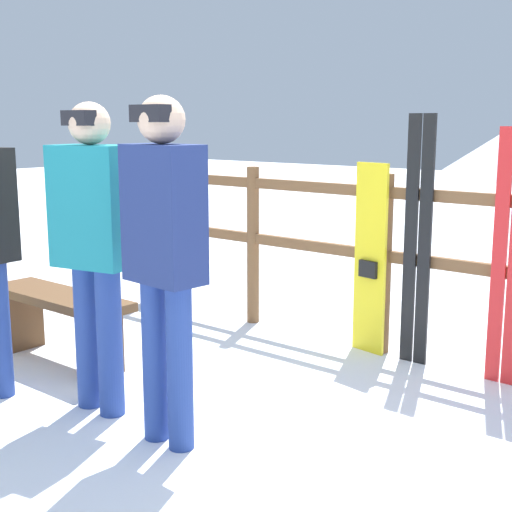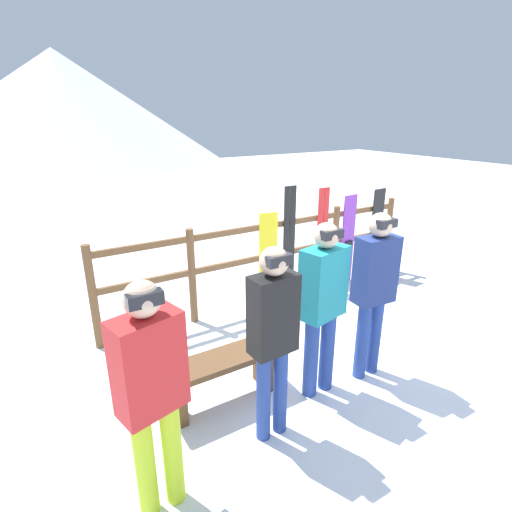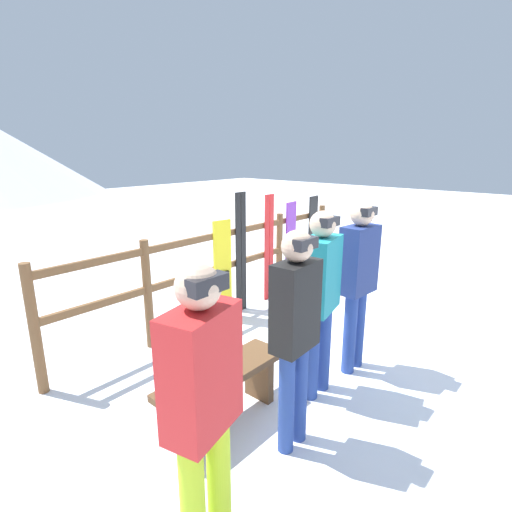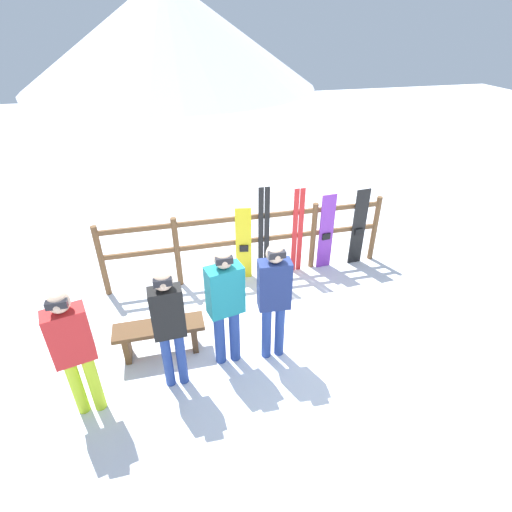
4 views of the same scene
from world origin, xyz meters
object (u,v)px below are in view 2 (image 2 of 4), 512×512
Objects in this scene: bench at (223,369)px; ski_pair_black at (289,244)px; person_black at (273,330)px; person_teal at (323,299)px; snowboard_purple at (348,240)px; snowboard_black_stripe at (376,233)px; ski_pair_red at (322,240)px; person_navy at (374,284)px; snowboard_yellow at (268,260)px; person_red at (151,386)px.

ski_pair_black reaches higher than bench.
person_teal is at bearing 18.79° from person_black.
snowboard_purple is 0.98× the size of snowboard_black_stripe.
ski_pair_black is at bearing -180.00° from ski_pair_red.
person_navy reaches higher than snowboard_purple.
snowboard_black_stripe is (2.79, 1.91, -0.28)m from person_teal.
ski_pair_black is at bearing 179.89° from snowboard_black_stripe.
snowboard_purple is (1.16, -0.00, -0.13)m from ski_pair_black.
person_navy is at bearing -15.04° from bench.
snowboard_black_stripe reaches higher than bench.
bench is 0.71× the size of person_black.
person_black reaches higher than ski_pair_red.
snowboard_black_stripe is at bearing 0.00° from snowboard_yellow.
snowboard_yellow is 0.84× the size of ski_pair_red.
person_black is (-0.71, -0.24, 0.01)m from person_teal.
person_black is 0.97× the size of person_navy.
bench is 0.72× the size of ski_pair_black.
person_teal is at bearing -117.49° from ski_pair_black.
ski_pair_red is at bearing 42.85° from person_black.
snowboard_yellow is 0.40m from ski_pair_black.
person_navy is at bearing -90.42° from snowboard_yellow.
person_black reaches higher than bench.
ski_pair_red is at bearing 49.90° from person_teal.
ski_pair_black is (1.00, 1.92, -0.17)m from person_teal.
snowboard_yellow reaches higher than bench.
person_teal is 1.79m from person_red.
person_navy is 2.22m from ski_pair_red.
person_navy reaches higher than ski_pair_black.
person_teal is 1.21× the size of snowboard_purple.
ski_pair_red reaches higher than snowboard_black_stripe.
person_navy reaches higher than bench.
person_teal reaches higher than snowboard_black_stripe.
bench is 0.69× the size of person_navy.
person_teal is 3.40m from snowboard_black_stripe.
person_red is at bearing -171.48° from person_navy.
person_navy is 2.40m from person_red.
ski_pair_black reaches higher than snowboard_black_stripe.
snowboard_black_stripe is (3.51, 2.16, -0.29)m from person_black.
ski_pair_red reaches higher than bench.
snowboard_yellow is at bearing -179.79° from ski_pair_red.
person_red is at bearing -166.95° from person_teal.
snowboard_black_stripe is (2.17, 1.96, -0.30)m from person_navy.
ski_pair_red is at bearing 0.00° from ski_pair_black.
person_red is at bearing -135.81° from snowboard_yellow.
bench is at bearing -157.02° from snowboard_black_stripe.
ski_pair_black is at bearing 0.56° from snowboard_yellow.
person_red is 1.28× the size of snowboard_yellow.
snowboard_purple reaches higher than snowboard_yellow.
snowboard_purple is at bearing 36.87° from person_black.
person_navy is at bearing 8.52° from person_red.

